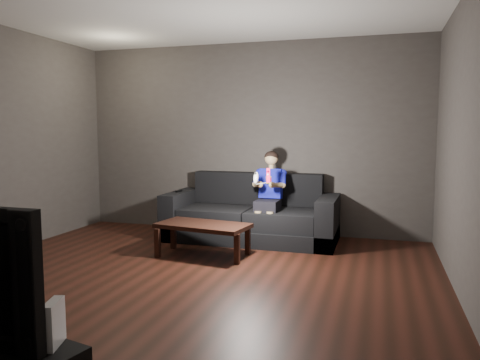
% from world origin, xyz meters
% --- Properties ---
extents(floor, '(5.00, 5.00, 0.00)m').
position_xyz_m(floor, '(0.00, 0.00, 0.00)').
color(floor, black).
rests_on(floor, ground).
extents(back_wall, '(5.00, 0.04, 2.70)m').
position_xyz_m(back_wall, '(0.00, 2.50, 1.35)').
color(back_wall, '#3E3937').
rests_on(back_wall, ground).
extents(right_wall, '(0.04, 5.00, 2.70)m').
position_xyz_m(right_wall, '(2.50, 0.00, 1.35)').
color(right_wall, '#3E3937').
rests_on(right_wall, ground).
extents(sofa, '(2.27, 0.98, 0.88)m').
position_xyz_m(sofa, '(0.18, 1.99, 0.29)').
color(sofa, black).
rests_on(sofa, floor).
extents(child, '(0.44, 0.54, 1.07)m').
position_xyz_m(child, '(0.44, 1.93, 0.72)').
color(child, black).
rests_on(child, sofa).
extents(wii_remote_red, '(0.06, 0.07, 0.18)m').
position_xyz_m(wii_remote_red, '(0.52, 1.51, 0.92)').
color(wii_remote_red, '#EE1948').
rests_on(wii_remote_red, child).
extents(nunchuk_white, '(0.08, 0.10, 0.16)m').
position_xyz_m(nunchuk_white, '(0.36, 1.52, 0.89)').
color(nunchuk_white, silver).
rests_on(nunchuk_white, child).
extents(wii_remote_black, '(0.04, 0.14, 0.03)m').
position_xyz_m(wii_remote_black, '(-0.84, 1.91, 0.63)').
color(wii_remote_black, black).
rests_on(wii_remote_black, sofa).
extents(coffee_table, '(1.12, 0.67, 0.38)m').
position_xyz_m(coffee_table, '(-0.14, 1.02, 0.33)').
color(coffee_table, black).
rests_on(coffee_table, floor).
extents(wii_console, '(0.09, 0.17, 0.21)m').
position_xyz_m(wii_console, '(0.42, -2.27, 0.58)').
color(wii_console, silver).
rests_on(wii_console, media_console).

